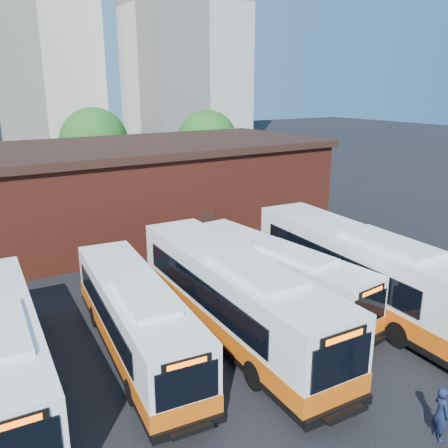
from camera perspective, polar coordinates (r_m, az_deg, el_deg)
ground at (r=19.97m, az=11.43°, el=-15.12°), size 220.00×220.00×0.00m
bus_farwest at (r=18.43m, az=-25.18°, el=-14.09°), size 3.21×11.89×3.20m
bus_west at (r=19.39m, az=-10.56°, el=-11.29°), size 3.54×11.59×3.11m
bus_midwest at (r=20.19m, az=1.14°, el=-9.04°), size 3.39×13.57×3.67m
bus_mideast at (r=23.19m, az=6.05°, el=-6.35°), size 3.35×11.57×3.11m
bus_east at (r=23.78m, az=16.08°, el=-5.54°), size 3.94×14.08×3.79m
transit_worker at (r=16.61m, az=24.65°, el=-19.99°), size 0.63×0.75×1.74m
depot_building at (r=35.00m, az=-11.33°, el=4.35°), size 28.60×12.60×6.40m
tree_mid at (r=48.47m, az=-15.33°, el=9.52°), size 6.56×6.56×8.36m
tree_east at (r=50.16m, az=-2.01°, el=10.01°), size 6.24×6.24×7.96m
tower_right at (r=91.56m, az=-4.92°, el=25.04°), size 18.00×18.00×49.20m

